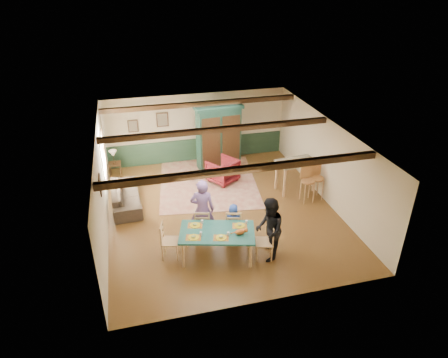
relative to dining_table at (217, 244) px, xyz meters
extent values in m
plane|color=#583718|center=(0.66, 2.15, -0.40)|extent=(8.00, 8.00, 0.00)
cube|color=beige|center=(0.66, 6.15, 0.95)|extent=(7.00, 0.02, 2.70)
cube|color=beige|center=(-2.84, 2.15, 0.95)|extent=(0.02, 8.00, 2.70)
cube|color=beige|center=(4.16, 2.15, 0.95)|extent=(0.02, 8.00, 2.70)
cube|color=silver|center=(0.66, 2.15, 2.30)|extent=(7.00, 8.00, 0.02)
cube|color=#1E3825|center=(0.66, 6.13, 0.05)|extent=(6.95, 0.03, 0.90)
cube|color=black|center=(0.66, -0.15, 2.21)|extent=(6.95, 0.16, 0.16)
cube|color=black|center=(0.66, 2.55, 2.21)|extent=(6.95, 0.16, 0.16)
cube|color=black|center=(0.66, 5.15, 2.21)|extent=(6.95, 0.16, 0.16)
imported|color=#795694|center=(-0.19, 0.94, 0.52)|extent=(0.77, 0.60, 1.86)
imported|color=black|center=(1.30, -0.35, 0.48)|extent=(0.87, 1.01, 1.78)
imported|color=#2847A3|center=(0.64, 0.72, 0.14)|extent=(0.60, 0.47, 1.08)
cube|color=beige|center=(0.65, 4.14, -0.40)|extent=(3.90, 4.45, 0.01)
cube|color=#122D23|center=(1.31, 5.25, 0.84)|extent=(1.81, 0.85, 2.48)
imported|color=#4B0F16|center=(1.18, 4.10, 0.02)|extent=(1.28, 1.28, 0.85)
imported|color=#352B21|center=(-2.26, 3.29, -0.08)|extent=(0.94, 2.25, 0.65)
camera|label=1|loc=(-1.92, -8.25, 6.47)|focal=32.00mm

